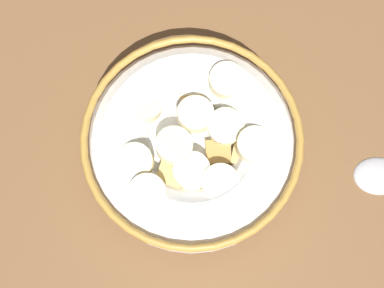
% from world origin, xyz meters
% --- Properties ---
extents(ground_plane, '(1.28, 1.28, 0.02)m').
position_xyz_m(ground_plane, '(0.00, 0.00, -0.01)').
color(ground_plane, brown).
extents(cereal_bowl, '(0.17, 0.17, 0.06)m').
position_xyz_m(cereal_bowl, '(-0.00, -0.00, 0.03)').
color(cereal_bowl, white).
rests_on(cereal_bowl, ground_plane).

